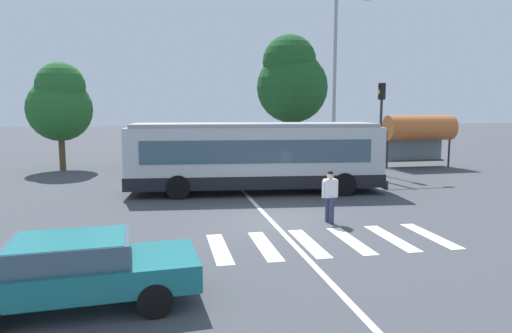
{
  "coord_description": "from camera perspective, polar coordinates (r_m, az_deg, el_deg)",
  "views": [
    {
      "loc": [
        -3.66,
        -14.42,
        3.77
      ],
      "look_at": [
        0.11,
        4.12,
        1.3
      ],
      "focal_mm": 32.21,
      "sensor_mm": 36.0,
      "label": 1
    }
  ],
  "objects": [
    {
      "name": "parked_car_silver",
      "position": [
        29.08,
        -2.25,
        1.5
      ],
      "size": [
        2.1,
        4.61,
        1.35
      ],
      "color": "black",
      "rests_on": "ground_plane"
    },
    {
      "name": "background_tree_left",
      "position": [
        29.52,
        -23.17,
        7.29
      ],
      "size": [
        3.75,
        3.75,
        6.34
      ],
      "color": "brown",
      "rests_on": "ground_plane"
    },
    {
      "name": "crosswalk_painted_stripes",
      "position": [
        13.23,
        9.13,
        -9.19
      ],
      "size": [
        6.69,
        2.72,
        0.01
      ],
      "color": "silver",
      "rests_on": "ground_plane"
    },
    {
      "name": "twin_arm_street_lamp",
      "position": [
        28.05,
        9.77,
        12.36
      ],
      "size": [
        4.38,
        0.32,
        10.32
      ],
      "color": "#939399",
      "rests_on": "ground_plane"
    },
    {
      "name": "ground_plane",
      "position": [
        15.35,
        2.69,
        -6.79
      ],
      "size": [
        160.0,
        160.0,
        0.0
      ],
      "primitive_type": "plane",
      "color": "#424449"
    },
    {
      "name": "bus_stop_shelter",
      "position": [
        30.12,
        19.63,
        4.43
      ],
      "size": [
        4.34,
        1.54,
        3.25
      ],
      "color": "#28282B",
      "rests_on": "ground_plane"
    },
    {
      "name": "parked_car_red",
      "position": [
        28.68,
        -13.18,
        1.22
      ],
      "size": [
        2.14,
        4.62,
        1.35
      ],
      "color": "black",
      "rests_on": "ground_plane"
    },
    {
      "name": "background_tree_right",
      "position": [
        33.98,
        4.42,
        10.67
      ],
      "size": [
        5.17,
        5.17,
        8.92
      ],
      "color": "brown",
      "rests_on": "ground_plane"
    },
    {
      "name": "pedestrian_crossing_street",
      "position": [
        15.09,
        9.17,
        -3.35
      ],
      "size": [
        0.58,
        0.43,
        1.72
      ],
      "color": "#333856",
      "rests_on": "ground_plane"
    },
    {
      "name": "lane_center_line",
      "position": [
        17.2,
        0.41,
        -5.21
      ],
      "size": [
        0.16,
        24.0,
        0.01
      ],
      "primitive_type": "cube",
      "color": "silver",
      "rests_on": "ground_plane"
    },
    {
      "name": "traffic_light_far_corner",
      "position": [
        26.17,
        15.27,
        6.29
      ],
      "size": [
        0.33,
        0.32,
        5.05
      ],
      "color": "#28282B",
      "rests_on": "ground_plane"
    },
    {
      "name": "foreground_sedan",
      "position": [
        9.44,
        -21.61,
        -11.66
      ],
      "size": [
        4.62,
        2.13,
        1.35
      ],
      "color": "black",
      "rests_on": "ground_plane"
    },
    {
      "name": "city_transit_bus",
      "position": [
        20.14,
        -0.11,
        1.21
      ],
      "size": [
        11.31,
        3.66,
        3.06
      ],
      "color": "black",
      "rests_on": "ground_plane"
    },
    {
      "name": "parked_car_black",
      "position": [
        28.79,
        -7.71,
        1.38
      ],
      "size": [
        2.29,
        4.67,
        1.35
      ],
      "color": "black",
      "rests_on": "ground_plane"
    }
  ]
}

